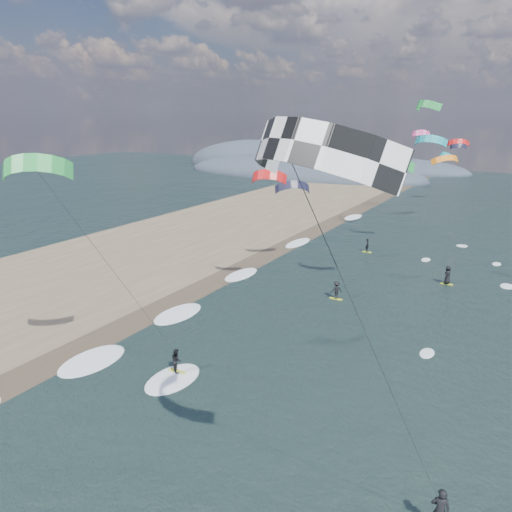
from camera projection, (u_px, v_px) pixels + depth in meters
The scene contains 9 objects.
ground at pixel (144, 468), 23.00m from camera, with size 260.00×260.00×0.00m, color black.
sand_strip at pixel (14, 301), 42.90m from camera, with size 26.00×240.00×0.00m, color brown.
wet_sand_strip at pixel (115, 331), 37.09m from camera, with size 3.00×240.00×0.00m, color #382D23.
coastal_hills at pixel (295, 170), 133.99m from camera, with size 80.00×41.00×15.00m.
kitesurfer_near_a at pixel (320, 236), 13.33m from camera, with size 8.22×9.35×16.15m.
kitesurfer_near_b at pixel (86, 243), 26.45m from camera, with size 6.90×8.96×14.39m.
far_kitesurfers at pixel (387, 275), 47.01m from camera, with size 11.14×16.66×1.82m.
bg_kite_field at pixel (419, 147), 62.84m from camera, with size 13.89×70.62×9.44m.
shoreline_surf at pixel (169, 313), 40.44m from camera, with size 2.40×79.40×0.11m.
Camera 1 is at (14.23, -14.02, 15.92)m, focal length 35.00 mm.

